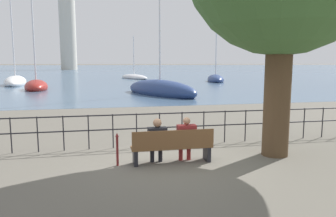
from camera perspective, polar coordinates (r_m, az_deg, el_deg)
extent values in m
plane|color=#605B51|center=(8.70, 0.68, -9.37)|extent=(1000.00, 1000.00, 0.00)
cube|color=#47607A|center=(169.04, -11.19, 7.03)|extent=(600.00, 300.00, 0.01)
cylinder|color=#4C3823|center=(9.53, 18.50, 2.70)|extent=(0.72, 0.72, 3.57)
cube|color=brown|center=(8.58, 0.68, -6.67)|extent=(2.12, 0.45, 0.05)
cube|color=brown|center=(8.33, 0.99, -5.35)|extent=(2.12, 0.04, 0.45)
cube|color=black|center=(8.49, -5.73, -8.43)|extent=(0.10, 0.41, 0.40)
cube|color=black|center=(8.89, 6.79, -7.70)|extent=(0.10, 0.41, 0.40)
cylinder|color=black|center=(8.69, -2.77, -7.85)|extent=(0.11, 0.11, 0.45)
cylinder|color=black|center=(8.73, -1.34, -7.77)|extent=(0.11, 0.11, 0.45)
cube|color=black|center=(8.55, -1.96, -6.20)|extent=(0.41, 0.26, 0.14)
cube|color=black|center=(8.42, -1.87, -5.01)|extent=(0.48, 0.24, 0.50)
sphere|color=#A87A5B|center=(8.35, -1.88, -2.50)|extent=(0.22, 0.22, 0.22)
cylinder|color=maroon|center=(8.84, 2.23, -7.57)|extent=(0.11, 0.11, 0.45)
cylinder|color=maroon|center=(8.89, 3.63, -7.48)|extent=(0.11, 0.11, 0.45)
cube|color=maroon|center=(8.71, 3.09, -5.94)|extent=(0.42, 0.26, 0.14)
cube|color=maroon|center=(8.58, 3.25, -4.65)|extent=(0.49, 0.24, 0.54)
sphere|color=#A87A5B|center=(8.51, 3.27, -2.17)|extent=(0.20, 0.20, 0.20)
cylinder|color=black|center=(10.44, -25.68, -4.25)|extent=(0.04, 0.04, 1.05)
cylinder|color=black|center=(10.28, -21.76, -4.20)|extent=(0.04, 0.04, 1.05)
cylinder|color=black|center=(10.18, -17.74, -4.13)|extent=(0.04, 0.04, 1.05)
cylinder|color=black|center=(10.13, -13.67, -4.03)|extent=(0.04, 0.04, 1.05)
cylinder|color=black|center=(10.12, -9.57, -3.91)|extent=(0.04, 0.04, 1.05)
cylinder|color=black|center=(10.17, -5.49, -3.78)|extent=(0.04, 0.04, 1.05)
cylinder|color=black|center=(10.28, -1.47, -3.63)|extent=(0.04, 0.04, 1.05)
cylinder|color=black|center=(10.42, 2.45, -3.46)|extent=(0.04, 0.04, 1.05)
cylinder|color=black|center=(10.62, 6.24, -3.29)|extent=(0.04, 0.04, 1.05)
cylinder|color=black|center=(10.86, 9.87, -3.10)|extent=(0.04, 0.04, 1.05)
cylinder|color=black|center=(11.15, 13.33, -2.92)|extent=(0.04, 0.04, 1.05)
cylinder|color=black|center=(11.47, 16.61, -2.74)|extent=(0.04, 0.04, 1.05)
cylinder|color=black|center=(11.83, 19.70, -2.55)|extent=(0.04, 0.04, 1.05)
cylinder|color=black|center=(12.22, 22.60, -2.37)|extent=(0.04, 0.04, 1.05)
cylinder|color=black|center=(12.63, 25.31, -2.20)|extent=(0.04, 0.04, 1.05)
cylinder|color=black|center=(10.19, -1.48, -0.90)|extent=(14.45, 0.04, 0.04)
cylinder|color=black|center=(10.26, -1.47, -3.34)|extent=(14.45, 0.04, 0.04)
cylinder|color=maroon|center=(8.44, -8.81, -7.36)|extent=(0.06, 0.06, 0.75)
cone|color=maroon|center=(8.34, -8.87, -4.52)|extent=(0.09, 0.09, 0.10)
ellipsoid|color=navy|center=(45.09, 8.26, 5.02)|extent=(3.58, 7.12, 1.39)
cylinder|color=silver|center=(45.06, 8.37, 10.04)|extent=(0.14, 0.14, 7.08)
ellipsoid|color=navy|center=(26.56, -1.41, 3.18)|extent=(5.85, 9.05, 1.74)
cylinder|color=silver|center=(26.71, -1.45, 15.90)|extent=(0.14, 0.14, 10.77)
ellipsoid|color=maroon|center=(33.88, -21.96, 3.53)|extent=(2.89, 5.57, 1.36)
cylinder|color=silver|center=(33.99, -22.49, 13.44)|extent=(0.14, 0.14, 10.92)
ellipsoid|color=white|center=(42.18, -25.02, 4.18)|extent=(3.34, 8.57, 1.53)
cylinder|color=silver|center=(42.31, -25.54, 12.74)|extent=(0.14, 0.14, 11.72)
ellipsoid|color=silver|center=(52.60, -5.93, 5.40)|extent=(4.85, 8.27, 1.02)
cylinder|color=silver|center=(52.56, -5.99, 9.11)|extent=(0.14, 0.14, 6.19)
cylinder|color=beige|center=(120.32, -17.04, 12.05)|extent=(5.50, 5.50, 23.42)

